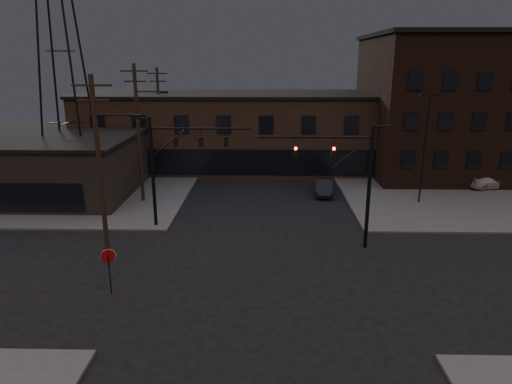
% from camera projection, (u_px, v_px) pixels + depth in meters
% --- Properties ---
extents(ground, '(140.00, 140.00, 0.00)m').
position_uv_depth(ground, '(265.00, 278.00, 25.52)').
color(ground, black).
rests_on(ground, ground).
extents(sidewalk_ne, '(30.00, 30.00, 0.15)m').
position_uv_depth(sidewalk_ne, '(483.00, 180.00, 46.16)').
color(sidewalk_ne, '#474744').
rests_on(sidewalk_ne, ground).
extents(sidewalk_nw, '(30.00, 30.00, 0.15)m').
position_uv_depth(sidewalk_nw, '(53.00, 177.00, 47.10)').
color(sidewalk_nw, '#474744').
rests_on(sidewalk_nw, ground).
extents(building_row, '(40.00, 12.00, 8.00)m').
position_uv_depth(building_row, '(266.00, 132.00, 51.31)').
color(building_row, brown).
rests_on(building_row, ground).
extents(building_right, '(22.00, 16.00, 14.00)m').
position_uv_depth(building_right, '(474.00, 107.00, 48.08)').
color(building_right, black).
rests_on(building_right, ground).
extents(building_left, '(16.00, 12.00, 5.00)m').
position_uv_depth(building_left, '(42.00, 168.00, 40.62)').
color(building_left, black).
rests_on(building_left, ground).
extents(traffic_signal_near, '(7.12, 0.24, 8.00)m').
position_uv_depth(traffic_signal_near, '(352.00, 174.00, 28.36)').
color(traffic_signal_near, black).
rests_on(traffic_signal_near, ground).
extents(traffic_signal_far, '(7.12, 0.24, 8.00)m').
position_uv_depth(traffic_signal_far, '(170.00, 160.00, 31.96)').
color(traffic_signal_far, black).
rests_on(traffic_signal_far, ground).
extents(stop_sign, '(0.72, 0.33, 2.48)m').
position_uv_depth(stop_sign, '(109.00, 261.00, 23.27)').
color(stop_sign, black).
rests_on(stop_sign, ground).
extents(utility_pole_near, '(3.70, 0.28, 11.00)m').
position_uv_depth(utility_pole_near, '(101.00, 167.00, 26.02)').
color(utility_pole_near, black).
rests_on(utility_pole_near, ground).
extents(utility_pole_mid, '(3.70, 0.28, 11.50)m').
position_uv_depth(utility_pole_mid, '(139.00, 131.00, 37.49)').
color(utility_pole_mid, black).
rests_on(utility_pole_mid, ground).
extents(utility_pole_far, '(2.20, 0.28, 11.00)m').
position_uv_depth(utility_pole_far, '(160.00, 118.00, 49.14)').
color(utility_pole_far, black).
rests_on(utility_pole_far, ground).
extents(transmission_tower, '(7.00, 7.00, 25.00)m').
position_uv_depth(transmission_tower, '(60.00, 51.00, 39.73)').
color(transmission_tower, black).
rests_on(transmission_tower, ground).
extents(lot_light_a, '(1.50, 0.28, 9.14)m').
position_uv_depth(lot_light_a, '(425.00, 139.00, 37.16)').
color(lot_light_a, black).
rests_on(lot_light_a, ground).
extents(lot_light_b, '(1.50, 0.28, 9.14)m').
position_uv_depth(lot_light_b, '(473.00, 131.00, 41.83)').
color(lot_light_b, black).
rests_on(lot_light_b, ground).
extents(parked_car_lot_a, '(4.99, 2.91, 1.59)m').
position_uv_depth(parked_car_lot_a, '(434.00, 178.00, 43.45)').
color(parked_car_lot_a, black).
rests_on(parked_car_lot_a, sidewalk_ne).
extents(parked_car_lot_b, '(4.36, 2.73, 1.18)m').
position_uv_depth(parked_car_lot_b, '(489.00, 182.00, 42.71)').
color(parked_car_lot_b, '#A7A7A9').
rests_on(parked_car_lot_b, sidewalk_ne).
extents(car_crossing, '(1.91, 4.34, 1.38)m').
position_uv_depth(car_crossing, '(324.00, 187.00, 41.20)').
color(car_crossing, black).
rests_on(car_crossing, ground).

